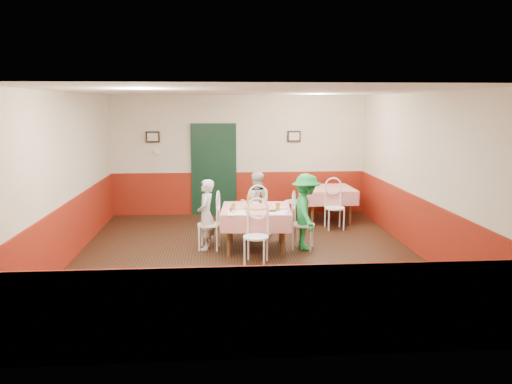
{
  "coord_description": "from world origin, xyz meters",
  "views": [
    {
      "loc": [
        -0.48,
        -8.27,
        2.6
      ],
      "look_at": [
        0.18,
        0.48,
        1.05
      ],
      "focal_mm": 35.0,
      "sensor_mm": 36.0,
      "label": 1
    }
  ],
  "objects": [
    {
      "name": "plate_far",
      "position": [
        0.21,
        0.88,
        0.77
      ],
      "size": [
        0.27,
        0.27,
        0.01
      ],
      "primitive_type": "cylinder",
      "rotation": [
        0.0,
        0.0,
        -0.08
      ],
      "color": "white",
      "rests_on": "main_table"
    },
    {
      "name": "glass_c",
      "position": [
        0.07,
        0.89,
        0.83
      ],
      "size": [
        0.09,
        0.09,
        0.15
      ],
      "primitive_type": "cylinder",
      "rotation": [
        0.0,
        0.0,
        -0.08
      ],
      "color": "#BF7219",
      "rests_on": "main_table"
    },
    {
      "name": "wainscot_back",
      "position": [
        0.0,
        3.48,
        0.5
      ],
      "size": [
        6.0,
        0.03,
        1.0
      ],
      "primitive_type": "cube",
      "color": "maroon",
      "rests_on": "ground"
    },
    {
      "name": "second_table",
      "position": [
        1.93,
        2.57,
        0.38
      ],
      "size": [
        1.16,
        1.16,
        0.77
      ],
      "primitive_type": "cube",
      "rotation": [
        0.0,
        0.0,
        0.03
      ],
      "color": "red",
      "rests_on": "ground"
    },
    {
      "name": "chair_right",
      "position": [
        1.02,
        0.41,
        0.45
      ],
      "size": [
        0.52,
        0.52,
        0.9
      ],
      "primitive_type": null,
      "rotation": [
        0.0,
        0.0,
        1.29
      ],
      "color": "white",
      "rests_on": "ground"
    },
    {
      "name": "plate_right",
      "position": [
        0.61,
        0.43,
        0.77
      ],
      "size": [
        0.27,
        0.27,
        0.01
      ],
      "primitive_type": "cylinder",
      "rotation": [
        0.0,
        0.0,
        -0.08
      ],
      "color": "white",
      "rests_on": "main_table"
    },
    {
      "name": "wainscot_left",
      "position": [
        -2.98,
        0.0,
        0.5
      ],
      "size": [
        0.03,
        7.0,
        1.0
      ],
      "primitive_type": "cube",
      "color": "maroon",
      "rests_on": "ground"
    },
    {
      "name": "shaker_c",
      "position": [
        -0.28,
        0.16,
        0.81
      ],
      "size": [
        0.04,
        0.04,
        0.09
      ],
      "primitive_type": "cylinder",
      "rotation": [
        0.0,
        0.0,
        -0.08
      ],
      "color": "#B23319",
      "rests_on": "main_table"
    },
    {
      "name": "floor",
      "position": [
        0.0,
        0.0,
        0.0
      ],
      "size": [
        7.0,
        7.0,
        0.0
      ],
      "primitive_type": "plane",
      "color": "black",
      "rests_on": "ground"
    },
    {
      "name": "shaker_a",
      "position": [
        -0.25,
        0.09,
        0.81
      ],
      "size": [
        0.04,
        0.04,
        0.09
      ],
      "primitive_type": "cylinder",
      "rotation": [
        0.0,
        0.0,
        -0.08
      ],
      "color": "silver",
      "rests_on": "main_table"
    },
    {
      "name": "diner_right",
      "position": [
        1.07,
        0.41,
        0.69
      ],
      "size": [
        0.53,
        0.9,
        1.38
      ],
      "primitive_type": "imported",
      "rotation": [
        0.0,
        0.0,
        1.55
      ],
      "color": "gray",
      "rests_on": "ground"
    },
    {
      "name": "plate_left",
      "position": [
        -0.23,
        0.52,
        0.77
      ],
      "size": [
        0.27,
        0.27,
        0.01
      ],
      "primitive_type": "cylinder",
      "rotation": [
        0.0,
        0.0,
        -0.08
      ],
      "color": "white",
      "rests_on": "main_table"
    },
    {
      "name": "main_table",
      "position": [
        0.18,
        0.48,
        0.38
      ],
      "size": [
        1.31,
        1.31,
        0.77
      ],
      "primitive_type": "cube",
      "rotation": [
        0.0,
        0.0,
        -0.08
      ],
      "color": "red",
      "rests_on": "ground"
    },
    {
      "name": "glass_b",
      "position": [
        0.54,
        0.21,
        0.83
      ],
      "size": [
        0.08,
        0.08,
        0.14
      ],
      "primitive_type": "cylinder",
      "rotation": [
        0.0,
        0.0,
        -0.08
      ],
      "color": "#BF7219",
      "rests_on": "main_table"
    },
    {
      "name": "chair_far",
      "position": [
        0.24,
        1.33,
        0.45
      ],
      "size": [
        0.47,
        0.47,
        0.9
      ],
      "primitive_type": null,
      "rotation": [
        0.0,
        0.0,
        3.26
      ],
      "color": "white",
      "rests_on": "ground"
    },
    {
      "name": "picture_right",
      "position": [
        1.3,
        3.45,
        1.85
      ],
      "size": [
        0.32,
        0.03,
        0.26
      ],
      "primitive_type": "cube",
      "color": "black",
      "rests_on": "back_wall"
    },
    {
      "name": "right_wall",
      "position": [
        3.0,
        0.0,
        1.4
      ],
      "size": [
        0.1,
        7.0,
        2.8
      ],
      "primitive_type": "cube",
      "color": "beige",
      "rests_on": "ground"
    },
    {
      "name": "menu_left",
      "position": [
        -0.19,
        0.09,
        0.76
      ],
      "size": [
        0.33,
        0.42,
        0.0
      ],
      "primitive_type": "cube",
      "rotation": [
        0.0,
        0.0,
        0.06
      ],
      "color": "white",
      "rests_on": "main_table"
    },
    {
      "name": "left_wall",
      "position": [
        -3.0,
        0.0,
        1.4
      ],
      "size": [
        0.1,
        7.0,
        2.8
      ],
      "primitive_type": "cube",
      "color": "beige",
      "rests_on": "ground"
    },
    {
      "name": "chair_near",
      "position": [
        0.11,
        -0.37,
        0.45
      ],
      "size": [
        0.51,
        0.51,
        0.9
      ],
      "primitive_type": null,
      "rotation": [
        0.0,
        0.0,
        -0.25
      ],
      "color": "white",
      "rests_on": "ground"
    },
    {
      "name": "glass_a",
      "position": [
        -0.23,
        0.26,
        0.82
      ],
      "size": [
        0.07,
        0.07,
        0.13
      ],
      "primitive_type": "cylinder",
      "rotation": [
        0.0,
        0.0,
        -0.08
      ],
      "color": "#BF7219",
      "rests_on": "main_table"
    },
    {
      "name": "pizza",
      "position": [
        0.18,
        0.45,
        0.77
      ],
      "size": [
        0.46,
        0.46,
        0.03
      ],
      "primitive_type": "cylinder",
      "rotation": [
        0.0,
        0.0,
        -0.08
      ],
      "color": "#B74723",
      "rests_on": "main_table"
    },
    {
      "name": "diner_far",
      "position": [
        0.24,
        1.38,
        0.65
      ],
      "size": [
        0.65,
        0.51,
        1.29
      ],
      "primitive_type": "imported",
      "rotation": [
        0.0,
        0.0,
        3.18
      ],
      "color": "gray",
      "rests_on": "ground"
    },
    {
      "name": "diner_left",
      "position": [
        -0.72,
        0.55,
        0.64
      ],
      "size": [
        0.38,
        0.51,
        1.27
      ],
      "primitive_type": "imported",
      "rotation": [
        0.0,
        0.0,
        -1.73
      ],
      "color": "gray",
      "rests_on": "ground"
    },
    {
      "name": "door",
      "position": [
        -0.6,
        3.45,
        1.05
      ],
      "size": [
        0.96,
        0.06,
        2.1
      ],
      "primitive_type": "cube",
      "color": "black",
      "rests_on": "ground"
    },
    {
      "name": "picture_left",
      "position": [
        -2.0,
        3.45,
        1.85
      ],
      "size": [
        0.32,
        0.03,
        0.26
      ],
      "primitive_type": "cube",
      "color": "black",
      "rests_on": "back_wall"
    },
    {
      "name": "thermostat",
      "position": [
        -1.9,
        3.45,
        1.5
      ],
      "size": [
        0.1,
        0.03,
        0.1
      ],
      "primitive_type": "cube",
      "color": "white",
      "rests_on": "back_wall"
    },
    {
      "name": "front_wall",
      "position": [
        0.0,
        -3.5,
        1.4
      ],
      "size": [
        6.0,
        0.1,
        2.8
      ],
      "primitive_type": "cube",
      "color": "beige",
      "rests_on": "ground"
    },
    {
      "name": "wallet",
      "position": [
        0.44,
        0.15,
        0.77
      ],
      "size": [
        0.12,
        0.1,
        0.02
      ],
      "primitive_type": "cube",
      "rotation": [
        0.0,
        0.0,
        -0.08
      ],
      "color": "black",
      "rests_on": "main_table"
    },
    {
      "name": "menu_right",
      "position": [
        0.53,
        0.08,
        0.76
      ],
      "size": [
        0.4,
        0.47,
        0.0
      ],
      "primitive_type": "cube",
      "rotation": [
        0.0,
        0.0,
        -0.28
      ],
      "color": "white",
      "rests_on": "main_table"
    },
    {
      "name": "wainscot_front",
      "position": [
        0.0,
        -3.48,
        0.5
      ],
      "size": [
        6.0,
        0.03,
        1.0
      ],
      "primitive_type": "cube",
      "color": "maroon",
      "rests_on": "ground"
    },
    {
      "name": "chair_second_b",
      "position": [
        1.93,
        1.82,
        0.45
      ],
      "size": [
        0.43,
        0.43,
        0.9
      ],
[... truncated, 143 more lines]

